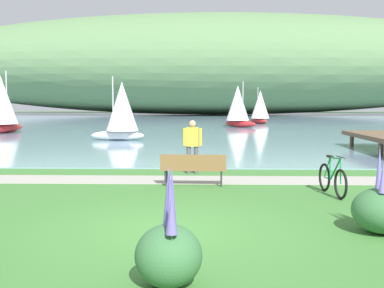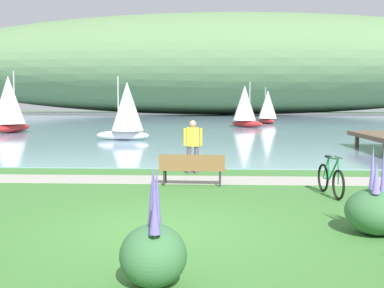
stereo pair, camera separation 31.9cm
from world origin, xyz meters
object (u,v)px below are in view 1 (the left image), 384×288
Objects in this scene: sailboat_far_off at (260,107)px; sailboat_toward_hillside at (238,106)px; person_at_shoreline at (192,143)px; sailboat_nearest_to_shore at (2,104)px; sailboat_mid_bay at (121,110)px; bicycle_leaning_near_bench at (332,179)px; park_bench_near_camera at (193,167)px.

sailboat_toward_hillside is at bearing -112.24° from sailboat_far_off.
sailboat_toward_hillside is (3.31, 27.17, 0.94)m from person_at_shoreline.
sailboat_toward_hillside is 1.09× the size of sailboat_far_off.
sailboat_nearest_to_shore is (-14.09, 18.64, 1.17)m from person_at_shoreline.
person_at_shoreline is 0.43× the size of sailboat_toward_hillside.
sailboat_mid_bay is (-4.47, 12.64, 0.81)m from person_at_shoreline.
sailboat_mid_bay is 23.51m from sailboat_far_off.
bicycle_leaning_near_bench is 0.48× the size of sailboat_far_off.
bicycle_leaning_near_bench is at bearing -44.26° from person_at_shoreline.
sailboat_nearest_to_shore reaches higher than bicycle_leaning_near_bench.
sailboat_toward_hillside is (-0.24, 30.63, 1.52)m from bicycle_leaning_near_bench.
sailboat_mid_bay is at bearing 116.49° from bicycle_leaning_near_bench.
sailboat_toward_hillside is (17.40, 8.53, -0.22)m from sailboat_nearest_to_shore.
sailboat_nearest_to_shore is 25.10m from sailboat_far_off.
park_bench_near_camera is 15.63m from sailboat_mid_bay.
sailboat_toward_hillside reaches higher than person_at_shoreline.
person_at_shoreline is at bearing -100.07° from sailboat_far_off.
person_at_shoreline is at bearing -52.92° from sailboat_nearest_to_shore.
sailboat_far_off is at bearing 79.93° from person_at_shoreline.
sailboat_far_off is (10.46, 21.06, -0.02)m from sailboat_mid_bay.
park_bench_near_camera is at bearing 160.82° from bicycle_leaning_near_bench.
person_at_shoreline is 0.38× the size of sailboat_nearest_to_shore.
sailboat_toward_hillside is at bearing 90.45° from bicycle_leaning_near_bench.
sailboat_mid_bay is at bearing -118.18° from sailboat_toward_hillside.
bicycle_leaning_near_bench is at bearing -93.74° from sailboat_far_off.
sailboat_nearest_to_shore is at bearing 124.15° from park_bench_near_camera.
sailboat_nearest_to_shore reaches higher than park_bench_near_camera.
sailboat_toward_hillside is at bearing 83.05° from person_at_shoreline.
park_bench_near_camera is 25.30m from sailboat_nearest_to_shore.
park_bench_near_camera is 0.41× the size of sailboat_nearest_to_shore.
park_bench_near_camera is 2.30m from person_at_shoreline.
park_bench_near_camera is 29.63m from sailboat_toward_hillside.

